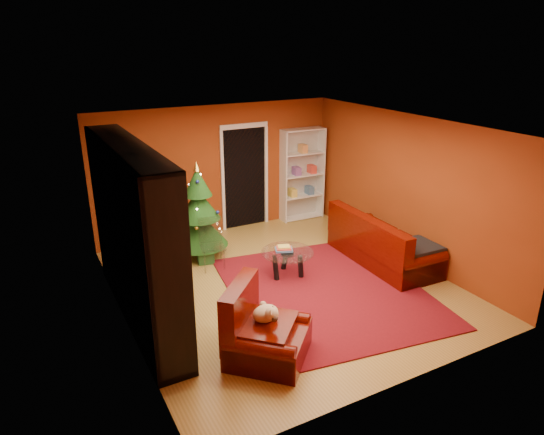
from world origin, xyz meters
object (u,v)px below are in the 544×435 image
gift_box_teal (168,242)px  gift_box_red (194,232)px  rug (327,291)px  gift_box_green (206,255)px  dog (266,313)px  acrylic_chair (212,247)px  white_bookshelf (302,175)px  armchair (268,330)px  christmas_tree (199,211)px  media_unit (134,236)px  sofa (384,238)px  coffee_table (287,263)px

gift_box_teal → gift_box_red: bearing=26.0°
rug → gift_box_green: (-1.31, 1.94, 0.13)m
dog → acrylic_chair: bearing=37.2°
gift_box_green → dog: (-0.30, -2.93, 0.45)m
white_bookshelf → armchair: (-3.01, -4.14, -0.60)m
rug → christmas_tree: 2.73m
gift_box_green → white_bookshelf: white_bookshelf is taller
media_unit → acrylic_chair: (1.50, 1.00, -0.86)m
sofa → coffee_table: (-1.81, 0.32, -0.23)m
armchair → acrylic_chair: (0.33, 2.71, 0.00)m
gift_box_green → dog: size_ratio=0.70×
gift_box_teal → dog: (0.13, -3.79, 0.45)m
white_bookshelf → christmas_tree: bearing=-160.5°
media_unit → sofa: bearing=-3.2°
rug → white_bookshelf: 3.53m
gift_box_red → dog: bearing=-96.8°
media_unit → gift_box_green: (1.46, 1.28, -1.13)m
christmas_tree → gift_box_teal: christmas_tree is taller
dog → acrylic_chair: (0.33, 2.64, -0.19)m
media_unit → coffee_table: 2.70m
christmas_tree → white_bookshelf: white_bookshelf is taller
sofa → acrylic_chair: bearing=68.3°
gift_box_red → sofa: bearing=-45.2°
sofa → gift_box_green: bearing=63.9°
christmas_tree → sofa: size_ratio=0.84×
rug → christmas_tree: bearing=119.9°
christmas_tree → coffee_table: 1.89m
white_bookshelf → acrylic_chair: 3.10m
armchair → sofa: sofa is taller
armchair → acrylic_chair: 2.73m
christmas_tree → dog: 3.26m
coffee_table → acrylic_chair: 1.34m
gift_box_teal → coffee_table: (1.45, -2.03, 0.09)m
media_unit → coffee_table: bearing=2.2°
white_bookshelf → armchair: 5.16m
christmas_tree → acrylic_chair: (0.01, -0.59, -0.47)m
acrylic_chair → media_unit: bearing=-134.1°
christmas_tree → coffee_table: christmas_tree is taller
media_unit → gift_box_red: (1.66, 2.45, -1.14)m
christmas_tree → gift_box_green: (-0.02, -0.30, -0.73)m
rug → media_unit: size_ratio=1.04×
gift_box_green → sofa: (2.83, -1.49, 0.32)m
gift_box_teal → dog: 3.82m
gift_box_red → sofa: 3.76m
gift_box_red → gift_box_green: bearing=-99.4°
gift_box_green → sofa: bearing=-27.7°
white_bookshelf → dog: (-3.02, -4.07, -0.41)m
rug → acrylic_chair: (-1.28, 1.65, 0.39)m
gift_box_teal → sofa: (3.26, -2.35, 0.32)m
coffee_table → gift_box_red: bearing=109.6°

